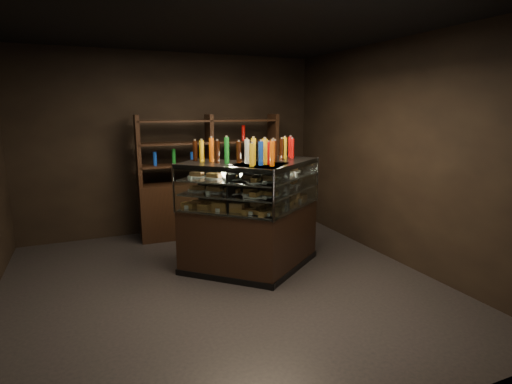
% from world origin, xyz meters
% --- Properties ---
extents(ground, '(5.00, 5.00, 0.00)m').
position_xyz_m(ground, '(0.00, 0.00, 0.00)').
color(ground, black).
rests_on(ground, ground).
extents(room_shell, '(5.02, 5.02, 3.01)m').
position_xyz_m(room_shell, '(0.00, 0.00, 1.94)').
color(room_shell, black).
rests_on(room_shell, ground).
extents(display_case, '(2.02, 1.39, 1.44)m').
position_xyz_m(display_case, '(0.54, 0.29, 0.48)').
color(display_case, black).
rests_on(display_case, ground).
extents(food_display, '(1.64, 0.94, 0.44)m').
position_xyz_m(food_display, '(0.54, 0.28, 1.10)').
color(food_display, '#C39346').
rests_on(food_display, display_case).
extents(bottles_top, '(1.47, 0.80, 0.30)m').
position_xyz_m(bottles_top, '(0.54, 0.29, 1.58)').
color(bottles_top, silver).
rests_on(bottles_top, display_case).
extents(potted_conifer, '(0.35, 0.35, 0.75)m').
position_xyz_m(potted_conifer, '(0.76, 0.76, 0.43)').
color(potted_conifer, black).
rests_on(potted_conifer, ground).
extents(back_shelving, '(2.35, 0.50, 2.00)m').
position_xyz_m(back_shelving, '(0.48, 2.05, 0.61)').
color(back_shelving, black).
rests_on(back_shelving, ground).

